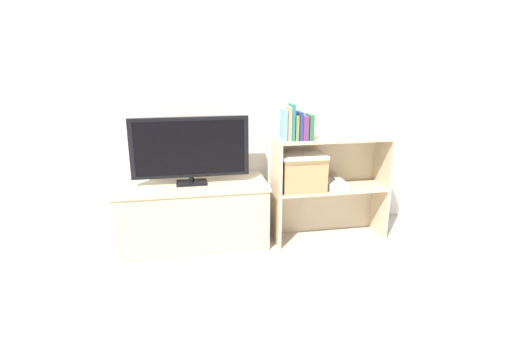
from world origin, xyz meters
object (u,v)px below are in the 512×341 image
Objects in this scene: book_navy at (299,126)px; baby_monitor at (380,128)px; book_forest at (309,127)px; storage_basket_left at (302,172)px; magazine_stack at (335,184)px; book_olive at (295,127)px; book_tan at (288,123)px; book_skyblue at (284,125)px; laptop at (303,156)px; book_plum at (304,128)px; tv at (190,149)px; book_teal at (292,122)px; tv_stand at (193,214)px.

baby_monitor is (0.64, 0.05, -0.05)m from book_navy.
book_navy reaches higher than book_forest.
storage_basket_left is at bearing 39.36° from book_navy.
magazine_stack is at bearing -3.41° from storage_basket_left.
baby_monitor is 0.67m from storage_basket_left.
book_olive reaches higher than magazine_stack.
book_tan is 1.16× the size of magazine_stack.
book_forest is at bearing 0.00° from book_skyblue.
book_forest is 0.55× the size of storage_basket_left.
book_skyblue is 0.29m from laptop.
book_olive is 0.06m from book_plum.
book_plum is at bearing -9.17° from tv.
book_teal is 0.71m from baby_monitor.
book_plum is at bearing -103.76° from laptop.
tv_stand is at bearing 90.00° from tv.
tv_stand is 4.33× the size of book_teal.
magazine_stack is (0.22, 0.02, -0.45)m from book_forest.
tv is 0.75m from book_teal.
book_olive is at bearing -10.05° from tv_stand.
book_forest is 1.37× the size of baby_monitor.
book_tan is at bearing 180.00° from book_navy.
book_teal is at bearing -176.01° from baby_monitor.
tv_stand is 4.61× the size of book_tan.
tv_stand is 1.00m from book_olive.
book_forest is 0.87× the size of magazine_stack.
book_plum is at bearing 0.00° from book_teal.
book_olive is 0.52× the size of laptop.
book_tan is 1.39× the size of book_plum.
tv is at bearing 170.44° from book_navy.
book_tan is at bearing -164.78° from storage_basket_left.
magazine_stack is at bearing 4.75° from book_forest.
book_plum is 0.95× the size of book_forest.
tv is 3.53× the size of book_tan.
book_tan is 0.06m from book_olive.
tv is at bearing 169.31° from book_tan.
book_skyblue is 0.39m from storage_basket_left.
book_teal is 0.28m from laptop.
book_olive is (0.74, -0.13, 0.65)m from tv_stand.
book_olive reaches higher than book_plum.
magazine_stack is at bearing 3.00° from book_teal.
magazine_stack is (0.26, -0.02, -0.23)m from laptop.
book_teal is at bearing 180.00° from book_navy.
book_teal is at bearing -10.44° from tv_stand.
storage_basket_left reaches higher than magazine_stack.
laptop is 1.66× the size of magazine_stack.
book_navy is at bearing -176.42° from magazine_stack.
book_teal reaches higher than laptop.
book_forest is 0.50m from magazine_stack.
tv_stand is at bearing 168.66° from book_skyblue.
storage_basket_left is at bearing 18.89° from book_teal.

